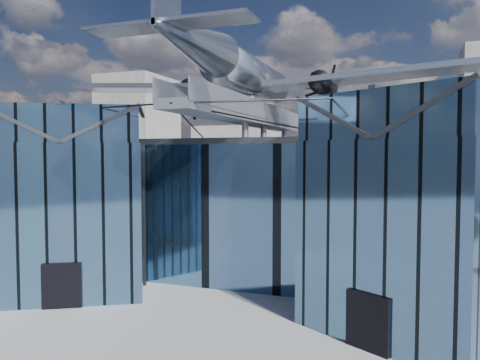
% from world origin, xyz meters
% --- Properties ---
extents(ground_plane, '(120.00, 120.00, 0.00)m').
position_xyz_m(ground_plane, '(0.00, 0.00, 0.00)').
color(ground_plane, '#939397').
extents(museum, '(32.88, 24.50, 17.60)m').
position_xyz_m(museum, '(0.00, 5.82, 5.54)').
color(museum, '#476D92').
rests_on(museum, ground).
extents(bg_towers, '(77.00, 24.50, 26.00)m').
position_xyz_m(bg_towers, '(1.45, 50.49, 10.01)').
color(bg_towers, gray).
rests_on(bg_towers, ground).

